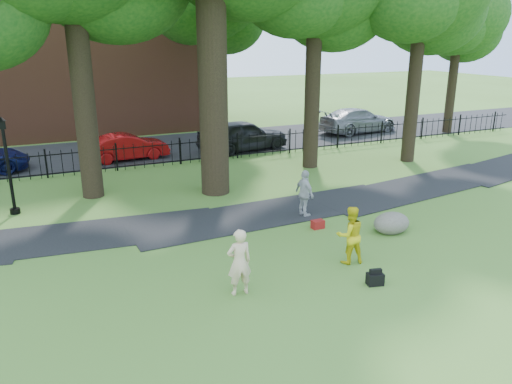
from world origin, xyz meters
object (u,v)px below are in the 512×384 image
boulder (392,221)px  woman (239,262)px  lamppost (8,167)px  red_sedan (127,147)px  man (350,235)px

boulder → woman: bearing=-164.1°
lamppost → red_sedan: (5.12, 6.41, -1.01)m
woman → boulder: 6.17m
lamppost → red_sedan: lamppost is taller
woman → lamppost: bearing=-57.5°
man → red_sedan: bearing=-68.3°
man → red_sedan: (-3.29, 14.54, -0.15)m
boulder → lamppost: (-10.92, 6.82, 1.32)m
boulder → lamppost: size_ratio=0.35×
man → lamppost: 11.73m
man → red_sedan: size_ratio=0.41×
woman → boulder: size_ratio=1.39×
boulder → lamppost: 12.94m
man → boulder: (2.51, 1.31, -0.46)m
lamppost → man: bearing=-50.0°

